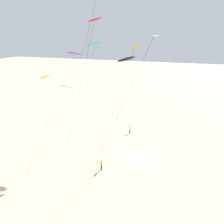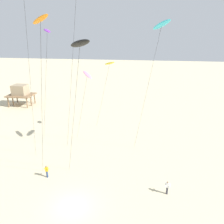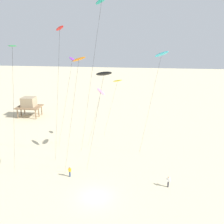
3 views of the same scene
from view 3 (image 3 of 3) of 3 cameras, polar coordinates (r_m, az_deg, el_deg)
name	(u,v)px [view 3 (image 3 of 3)]	position (r m, az deg, el deg)	size (l,w,h in m)	color
ground_plane	(95,197)	(34.28, -4.00, -19.33)	(260.00, 260.00, 0.00)	beige
kite_black	(104,74)	(29.49, -1.99, 8.95)	(5.04, 5.76, 16.78)	black
kite_cyan	(161,55)	(37.05, 11.58, 13.12)	(3.91, 4.82, 18.59)	#33BFE0
kite_yellow	(117,81)	(44.48, 1.28, 7.26)	(4.33, 4.78, 13.05)	yellow
kite_pink	(101,92)	(39.82, -2.68, 4.70)	(4.35, 5.06, 12.23)	pink
kite_teal	(101,3)	(33.65, -2.56, 24.36)	(6.42, 7.47, 25.30)	teal
kite_green	(12,56)	(27.61, -22.47, 12.09)	(6.97, 7.93, 19.69)	green
kite_purple	(72,61)	(36.27, -9.44, 11.75)	(6.31, 7.47, 17.62)	purple
kite_orange	(78,62)	(28.19, -7.95, 11.51)	(5.44, 5.99, 18.51)	orange
kite_red	(60,34)	(33.28, -12.30, 17.53)	(4.60, 5.26, 21.88)	red
kite_flyer_nearest	(70,172)	(38.16, -9.95, -13.68)	(0.57, 0.55, 1.67)	navy
kite_flyer_middle	(168,181)	(36.33, 13.17, -15.69)	(0.56, 0.53, 1.67)	#33333D
stilt_house	(29,103)	(66.27, -19.03, 1.95)	(6.09, 4.73, 5.19)	#846647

